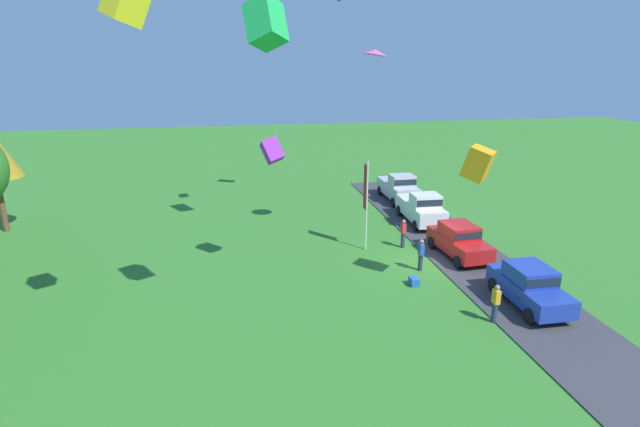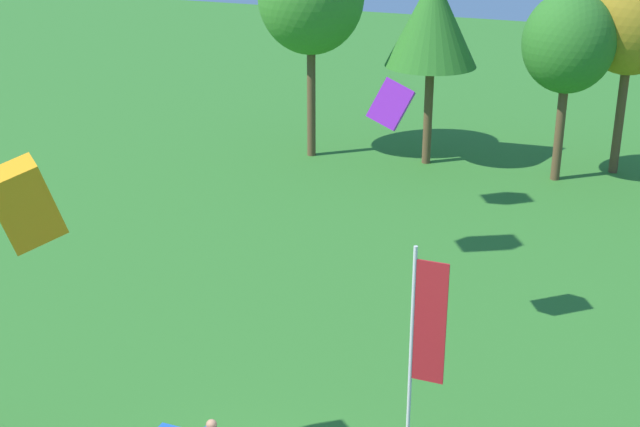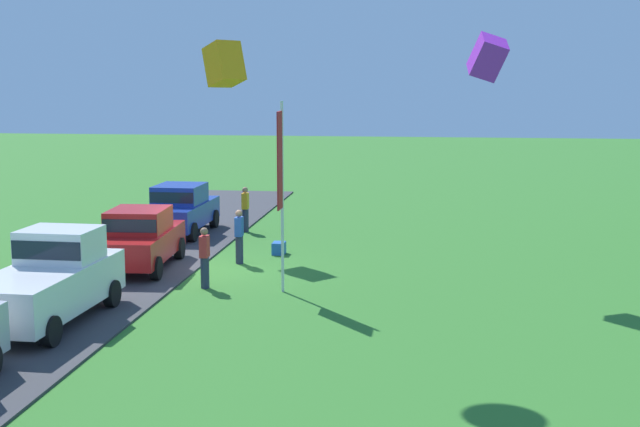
% 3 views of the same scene
% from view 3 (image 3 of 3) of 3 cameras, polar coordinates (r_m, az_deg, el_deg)
% --- Properties ---
extents(ground_plane, '(120.00, 120.00, 0.00)m').
position_cam_3_polar(ground_plane, '(27.51, -7.21, -3.54)').
color(ground_plane, '#337528').
extents(pavement_strip, '(36.00, 4.40, 0.06)m').
position_cam_3_polar(pavement_strip, '(28.22, -12.04, -3.29)').
color(pavement_strip, '#38383D').
rests_on(pavement_strip, ground).
extents(car_sedan_mid_row, '(4.42, 1.99, 1.84)m').
position_cam_3_polar(car_sedan_mid_row, '(33.19, -8.91, 0.38)').
color(car_sedan_mid_row, '#1E389E').
rests_on(car_sedan_mid_row, ground).
extents(car_sedan_by_flagpole, '(4.50, 2.17, 1.84)m').
position_cam_3_polar(car_sedan_by_flagpole, '(27.44, -11.47, -1.46)').
color(car_sedan_by_flagpole, red).
rests_on(car_sedan_by_flagpole, ground).
extents(car_pickup_far_end, '(5.06, 2.17, 2.14)m').
position_cam_3_polar(car_pickup_far_end, '(22.11, -16.88, -3.98)').
color(car_pickup_far_end, white).
rests_on(car_pickup_far_end, ground).
extents(person_beside_suv, '(0.36, 0.24, 1.71)m').
position_cam_3_polar(person_beside_suv, '(28.01, -5.19, -1.45)').
color(person_beside_suv, '#2D334C').
rests_on(person_beside_suv, ground).
extents(person_on_lawn, '(0.36, 0.24, 1.71)m').
position_cam_3_polar(person_on_lawn, '(24.90, -7.40, -2.79)').
color(person_on_lawn, '#2D334C').
rests_on(person_on_lawn, ground).
extents(person_watching_sky, '(0.36, 0.24, 1.71)m').
position_cam_3_polar(person_watching_sky, '(33.67, -4.80, 0.29)').
color(person_watching_sky, '#2D334C').
rests_on(person_watching_sky, ground).
extents(flag_banner, '(0.71, 0.08, 5.19)m').
position_cam_3_polar(flag_banner, '(23.70, -2.54, 2.59)').
color(flag_banner, silver).
rests_on(flag_banner, ground).
extents(cooler_box, '(0.56, 0.40, 0.40)m').
position_cam_3_polar(cooler_box, '(29.52, -2.65, -2.23)').
color(cooler_box, blue).
rests_on(cooler_box, ground).
extents(kite_box_high_right, '(1.62, 1.62, 1.60)m').
position_cam_3_polar(kite_box_high_right, '(30.69, -6.15, 9.49)').
color(kite_box_high_right, orange).
extents(kite_box_low_drifter, '(1.25, 1.15, 1.46)m').
position_cam_3_polar(kite_box_low_drifter, '(25.74, 10.68, 9.81)').
color(kite_box_low_drifter, purple).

